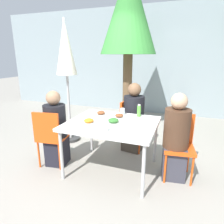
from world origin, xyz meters
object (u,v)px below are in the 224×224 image
(chair_left, at_px, (50,134))
(person_right, at_px, (176,139))
(person_far, at_px, (134,119))
(person_left, at_px, (56,131))
(drinking_cup, at_px, (123,112))
(chair_right, at_px, (179,141))
(tree_behind_right, at_px, (129,12))
(bottle, at_px, (139,111))
(closed_umbrella, at_px, (66,52))
(chair_far, at_px, (131,121))
(salad_bowl, at_px, (102,128))

(chair_left, height_order, person_right, person_right)
(chair_left, bearing_deg, person_far, 35.40)
(person_left, relative_size, drinking_cup, 11.11)
(chair_right, xyz_separation_m, tree_behind_right, (-1.18, 1.49, 1.97))
(bottle, height_order, drinking_cup, bottle)
(person_left, relative_size, bottle, 6.13)
(tree_behind_right, bearing_deg, closed_umbrella, -133.28)
(chair_left, relative_size, chair_right, 1.00)
(chair_right, bearing_deg, tree_behind_right, -59.91)
(chair_far, bearing_deg, tree_behind_right, -150.68)
(salad_bowl, height_order, tree_behind_right, tree_behind_right)
(chair_right, distance_m, person_far, 0.96)
(person_left, relative_size, closed_umbrella, 0.51)
(person_right, distance_m, salad_bowl, 1.02)
(person_far, height_order, drinking_cup, person_far)
(closed_umbrella, relative_size, drinking_cup, 21.84)
(person_far, distance_m, closed_umbrella, 1.73)
(chair_left, xyz_separation_m, tree_behind_right, (0.63, 1.91, 1.97))
(person_left, height_order, closed_umbrella, closed_umbrella)
(person_far, bearing_deg, drinking_cup, -5.40)
(chair_left, xyz_separation_m, person_right, (1.78, 0.34, 0.05))
(person_far, relative_size, tree_behind_right, 0.36)
(chair_left, height_order, tree_behind_right, tree_behind_right)
(closed_umbrella, relative_size, salad_bowl, 13.79)
(chair_left, height_order, person_left, person_left)
(chair_far, xyz_separation_m, drinking_cup, (-0.02, -0.42, 0.28))
(salad_bowl, relative_size, tree_behind_right, 0.05)
(closed_umbrella, bearing_deg, drinking_cup, -15.78)
(chair_right, distance_m, bottle, 0.72)
(person_right, height_order, drinking_cup, person_right)
(chair_right, relative_size, chair_far, 1.00)
(person_right, relative_size, tree_behind_right, 0.35)
(closed_umbrella, height_order, salad_bowl, closed_umbrella)
(closed_umbrella, height_order, tree_behind_right, tree_behind_right)
(person_right, bearing_deg, bottle, -33.41)
(chair_right, xyz_separation_m, person_far, (-0.79, 0.55, 0.05))
(chair_left, xyz_separation_m, chair_right, (1.82, 0.43, 0.00))
(person_left, xyz_separation_m, person_right, (1.74, 0.25, 0.02))
(drinking_cup, bearing_deg, closed_umbrella, 164.22)
(person_right, bearing_deg, drinking_cup, -26.64)
(drinking_cup, bearing_deg, chair_left, -146.60)
(person_left, height_order, chair_far, person_left)
(chair_far, xyz_separation_m, tree_behind_right, (-0.32, 0.87, 1.97))
(chair_far, distance_m, tree_behind_right, 2.18)
(chair_right, height_order, drinking_cup, chair_right)
(chair_far, bearing_deg, person_right, 58.35)
(person_left, distance_m, chair_right, 1.81)
(person_left, distance_m, salad_bowl, 0.92)
(chair_left, bearing_deg, drinking_cup, 25.20)
(chair_right, relative_size, closed_umbrella, 0.39)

